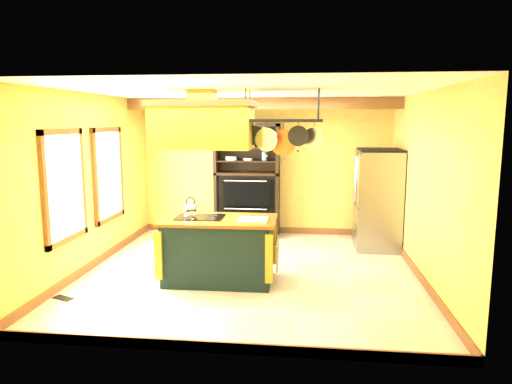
% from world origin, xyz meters
% --- Properties ---
extents(floor, '(5.00, 5.00, 0.00)m').
position_xyz_m(floor, '(0.00, 0.00, 0.00)').
color(floor, beige).
rests_on(floor, ground).
extents(ceiling, '(5.00, 5.00, 0.00)m').
position_xyz_m(ceiling, '(0.00, 0.00, 2.70)').
color(ceiling, white).
rests_on(ceiling, wall_back).
extents(wall_back, '(5.00, 0.02, 2.70)m').
position_xyz_m(wall_back, '(0.00, 2.50, 1.35)').
color(wall_back, '#DDBC50').
rests_on(wall_back, floor).
extents(wall_front, '(5.00, 0.02, 2.70)m').
position_xyz_m(wall_front, '(0.00, -2.50, 1.35)').
color(wall_front, '#DDBC50').
rests_on(wall_front, floor).
extents(wall_left, '(0.02, 5.00, 2.70)m').
position_xyz_m(wall_left, '(-2.50, 0.00, 1.35)').
color(wall_left, '#DDBC50').
rests_on(wall_left, floor).
extents(wall_right, '(0.02, 5.00, 2.70)m').
position_xyz_m(wall_right, '(2.50, 0.00, 1.35)').
color(wall_right, '#DDBC50').
rests_on(wall_right, floor).
extents(ceiling_beam, '(5.00, 0.15, 0.20)m').
position_xyz_m(ceiling_beam, '(0.00, 1.70, 2.59)').
color(ceiling_beam, brown).
rests_on(ceiling_beam, ceiling).
extents(window_near, '(0.06, 1.06, 1.56)m').
position_xyz_m(window_near, '(-2.47, -0.80, 1.40)').
color(window_near, brown).
rests_on(window_near, wall_left).
extents(window_far, '(0.06, 1.06, 1.56)m').
position_xyz_m(window_far, '(-2.47, 0.60, 1.40)').
color(window_far, brown).
rests_on(window_far, wall_left).
extents(kitchen_island, '(1.64, 0.93, 1.11)m').
position_xyz_m(kitchen_island, '(-0.41, -0.45, 0.47)').
color(kitchen_island, black).
rests_on(kitchen_island, floor).
extents(range_hood, '(1.43, 0.81, 0.80)m').
position_xyz_m(range_hood, '(-0.60, -0.45, 2.25)').
color(range_hood, gold).
rests_on(range_hood, ceiling).
extents(pot_rack, '(1.13, 0.53, 0.89)m').
position_xyz_m(pot_rack, '(0.50, -0.44, 2.18)').
color(pot_rack, black).
rests_on(pot_rack, ceiling).
extents(refrigerator, '(0.76, 0.90, 1.75)m').
position_xyz_m(refrigerator, '(2.10, 1.59, 0.85)').
color(refrigerator, gray).
rests_on(refrigerator, floor).
extents(hutch, '(1.26, 0.58, 2.24)m').
position_xyz_m(hutch, '(-0.33, 2.26, 0.87)').
color(hutch, black).
rests_on(hutch, floor).
extents(floor_register, '(0.30, 0.22, 0.01)m').
position_xyz_m(floor_register, '(-2.30, -1.32, 0.01)').
color(floor_register, black).
rests_on(floor_register, floor).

